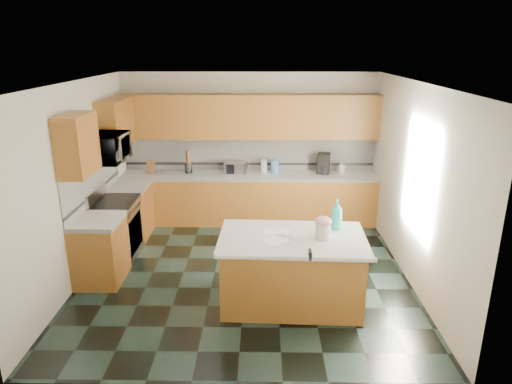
{
  "coord_description": "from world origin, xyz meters",
  "views": [
    {
      "loc": [
        0.24,
        -5.94,
        3.18
      ],
      "look_at": [
        0.15,
        0.35,
        1.12
      ],
      "focal_mm": 32.0,
      "sensor_mm": 36.0,
      "label": 1
    }
  ],
  "objects_px": {
    "soap_bottle_island": "(337,214)",
    "knife_block": "(151,167)",
    "island_base": "(291,272)",
    "treat_jar": "(323,231)",
    "island_top": "(292,239)",
    "coffee_maker": "(324,163)",
    "toaster_oven": "(236,168)"
  },
  "relations": [
    {
      "from": "soap_bottle_island",
      "to": "toaster_oven",
      "type": "relative_size",
      "value": 1.05
    },
    {
      "from": "soap_bottle_island",
      "to": "knife_block",
      "type": "xyz_separation_m",
      "value": [
        -2.97,
        2.59,
        -0.08
      ]
    },
    {
      "from": "toaster_oven",
      "to": "knife_block",
      "type": "bearing_deg",
      "value": -167.8
    },
    {
      "from": "island_base",
      "to": "treat_jar",
      "type": "bearing_deg",
      "value": -5.58
    },
    {
      "from": "treat_jar",
      "to": "toaster_oven",
      "type": "distance_m",
      "value": 3.14
    },
    {
      "from": "soap_bottle_island",
      "to": "toaster_oven",
      "type": "distance_m",
      "value": 2.96
    },
    {
      "from": "island_top",
      "to": "knife_block",
      "type": "xyz_separation_m",
      "value": [
        -2.4,
        2.84,
        0.15
      ]
    },
    {
      "from": "treat_jar",
      "to": "knife_block",
      "type": "relative_size",
      "value": 0.81
    },
    {
      "from": "treat_jar",
      "to": "soap_bottle_island",
      "type": "relative_size",
      "value": 0.49
    },
    {
      "from": "treat_jar",
      "to": "soap_bottle_island",
      "type": "distance_m",
      "value": 0.38
    },
    {
      "from": "soap_bottle_island",
      "to": "island_base",
      "type": "bearing_deg",
      "value": -141.3
    },
    {
      "from": "treat_jar",
      "to": "knife_block",
      "type": "height_order",
      "value": "knife_block"
    },
    {
      "from": "treat_jar",
      "to": "soap_bottle_island",
      "type": "bearing_deg",
      "value": 37.48
    },
    {
      "from": "island_base",
      "to": "soap_bottle_island",
      "type": "xyz_separation_m",
      "value": [
        0.57,
        0.25,
        0.69
      ]
    },
    {
      "from": "soap_bottle_island",
      "to": "knife_block",
      "type": "bearing_deg",
      "value": 153.71
    },
    {
      "from": "island_base",
      "to": "coffee_maker",
      "type": "xyz_separation_m",
      "value": [
        0.74,
        2.87,
        0.67
      ]
    },
    {
      "from": "island_base",
      "to": "toaster_oven",
      "type": "bearing_deg",
      "value": 109.02
    },
    {
      "from": "coffee_maker",
      "to": "island_top",
      "type": "bearing_deg",
      "value": -91.3
    },
    {
      "from": "island_base",
      "to": "toaster_oven",
      "type": "distance_m",
      "value": 3.03
    },
    {
      "from": "soap_bottle_island",
      "to": "knife_block",
      "type": "relative_size",
      "value": 1.67
    },
    {
      "from": "treat_jar",
      "to": "coffee_maker",
      "type": "bearing_deg",
      "value": 64.87
    },
    {
      "from": "island_base",
      "to": "treat_jar",
      "type": "xyz_separation_m",
      "value": [
        0.36,
        -0.05,
        0.59
      ]
    },
    {
      "from": "knife_block",
      "to": "island_top",
      "type": "bearing_deg",
      "value": -50.07
    },
    {
      "from": "island_top",
      "to": "treat_jar",
      "type": "relative_size",
      "value": 9.41
    },
    {
      "from": "island_base",
      "to": "coffee_maker",
      "type": "relative_size",
      "value": 4.61
    },
    {
      "from": "treat_jar",
      "to": "coffee_maker",
      "type": "distance_m",
      "value": 2.95
    },
    {
      "from": "treat_jar",
      "to": "soap_bottle_island",
      "type": "height_order",
      "value": "soap_bottle_island"
    },
    {
      "from": "island_top",
      "to": "soap_bottle_island",
      "type": "bearing_deg",
      "value": 26.21
    },
    {
      "from": "island_base",
      "to": "soap_bottle_island",
      "type": "relative_size",
      "value": 4.33
    },
    {
      "from": "island_base",
      "to": "knife_block",
      "type": "relative_size",
      "value": 7.21
    },
    {
      "from": "treat_jar",
      "to": "island_top",
      "type": "bearing_deg",
      "value": 154.37
    },
    {
      "from": "island_base",
      "to": "toaster_oven",
      "type": "relative_size",
      "value": 4.53
    }
  ]
}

